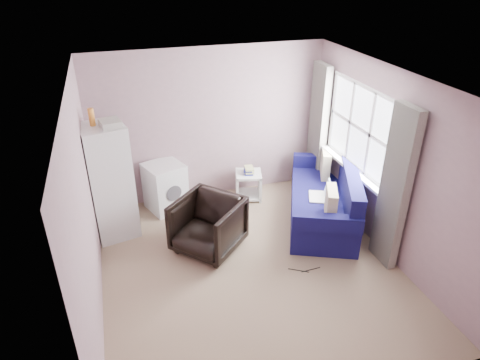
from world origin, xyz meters
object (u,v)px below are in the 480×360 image
(armchair, at_px, (208,223))
(washing_machine, at_px, (165,186))
(side_table, at_px, (248,183))
(sofa, at_px, (327,200))
(fridge, at_px, (109,181))

(armchair, distance_m, washing_machine, 1.33)
(washing_machine, bearing_deg, side_table, -24.16)
(side_table, relative_size, sofa, 0.25)
(armchair, bearing_deg, washing_machine, 154.01)
(armchair, height_order, washing_machine, armchair)
(washing_machine, bearing_deg, armchair, -93.40)
(washing_machine, relative_size, sofa, 0.35)
(fridge, height_order, washing_machine, fridge)
(fridge, relative_size, side_table, 3.35)
(fridge, bearing_deg, side_table, -1.96)
(washing_machine, xyz_separation_m, side_table, (1.39, -0.07, -0.14))
(armchair, height_order, sofa, sofa)
(armchair, height_order, fridge, fridge)
(fridge, relative_size, washing_machine, 2.47)
(sofa, bearing_deg, side_table, 157.65)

